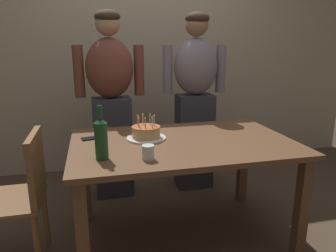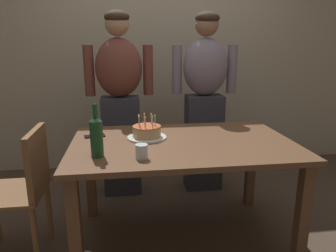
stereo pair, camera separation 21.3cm
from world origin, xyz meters
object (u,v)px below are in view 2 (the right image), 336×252
(person_man_bearded, at_px, (120,102))
(person_woman_cardigan, at_px, (205,100))
(water_glass_near, at_px, (142,152))
(wine_bottle, at_px, (96,136))
(birthday_cake, at_px, (147,133))
(cell_phone, at_px, (95,136))
(dining_chair, at_px, (24,184))

(person_man_bearded, xyz_separation_m, person_woman_cardigan, (0.78, 0.00, 0.00))
(water_glass_near, distance_m, wine_bottle, 0.28)
(birthday_cake, xyz_separation_m, cell_phone, (-0.37, 0.09, -0.04))
(person_man_bearded, relative_size, person_woman_cardigan, 1.00)
(water_glass_near, distance_m, person_woman_cardigan, 1.29)
(birthday_cake, height_order, person_man_bearded, person_man_bearded)
(water_glass_near, height_order, person_man_bearded, person_man_bearded)
(birthday_cake, relative_size, person_woman_cardigan, 0.17)
(water_glass_near, xyz_separation_m, dining_chair, (-0.74, 0.23, -0.27))
(water_glass_near, height_order, person_woman_cardigan, person_woman_cardigan)
(water_glass_near, relative_size, wine_bottle, 0.27)
(wine_bottle, height_order, cell_phone, wine_bottle)
(water_glass_near, height_order, dining_chair, dining_chair)
(person_woman_cardigan, bearing_deg, birthday_cake, 50.13)
(cell_phone, bearing_deg, person_woman_cardigan, 21.45)
(water_glass_near, xyz_separation_m, cell_phone, (-0.31, 0.49, -0.04))
(cell_phone, xyz_separation_m, dining_chair, (-0.43, -0.26, -0.23))
(birthday_cake, relative_size, dining_chair, 0.32)
(cell_phone, xyz_separation_m, person_man_bearded, (0.18, 0.62, 0.13))
(person_woman_cardigan, relative_size, dining_chair, 1.90)
(person_man_bearded, bearing_deg, water_glass_near, 96.81)
(birthday_cake, height_order, water_glass_near, birthday_cake)
(person_man_bearded, bearing_deg, person_woman_cardigan, -180.00)
(wine_bottle, distance_m, dining_chair, 0.62)
(birthday_cake, distance_m, person_man_bearded, 0.74)
(cell_phone, bearing_deg, wine_bottle, -93.88)
(wine_bottle, bearing_deg, dining_chair, 161.80)
(dining_chair, bearing_deg, water_glass_near, 72.60)
(wine_bottle, xyz_separation_m, cell_phone, (-0.05, 0.42, -0.12))
(wine_bottle, bearing_deg, cell_phone, 97.40)
(birthday_cake, distance_m, person_woman_cardigan, 0.93)
(wine_bottle, bearing_deg, person_woman_cardigan, 48.90)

